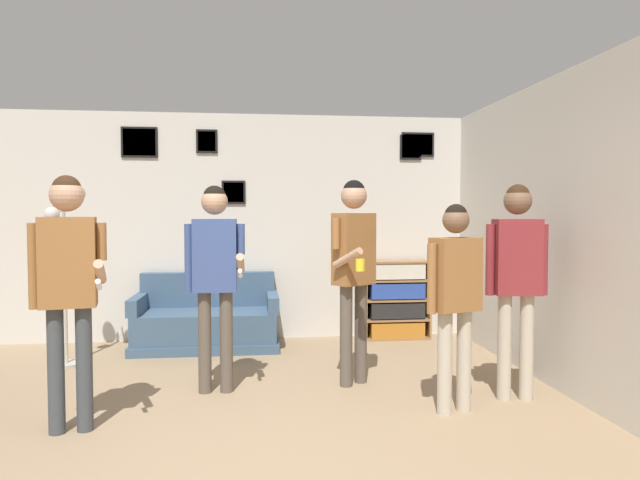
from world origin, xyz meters
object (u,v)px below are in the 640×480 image
object	(u,v)px
couch	(207,323)
person_spectator_near_bookshelf	(455,286)
person_player_foreground_left	(68,274)
person_spectator_far_right	(517,267)
person_player_foreground_center	(215,265)
bookshelf	(396,300)
person_watcher_holding_cup	(354,257)
floor_lamp	(64,243)

from	to	relation	value
couch	person_spectator_near_bookshelf	xyz separation A→B (m)	(2.04, -2.37, 0.68)
person_player_foreground_left	person_spectator_far_right	world-z (taller)	person_player_foreground_left
person_player_foreground_center	couch	bearing A→B (deg)	97.13
person_player_foreground_center	person_spectator_near_bookshelf	world-z (taller)	person_player_foreground_center
bookshelf	person_watcher_holding_cup	size ratio (longest dim) A/B	0.52
floor_lamp	person_player_foreground_center	xyz separation A→B (m)	(1.53, -1.03, -0.14)
couch	bookshelf	xyz separation A→B (m)	(2.24, 0.20, 0.19)
bookshelf	person_spectator_near_bookshelf	bearing A→B (deg)	-94.42
floor_lamp	person_watcher_holding_cup	xyz separation A→B (m)	(2.73, -0.94, -0.09)
bookshelf	person_spectator_far_right	bearing A→B (deg)	-80.42
person_player_foreground_center	person_spectator_near_bookshelf	xyz separation A→B (m)	(1.83, -0.70, -0.12)
person_player_foreground_center	person_spectator_near_bookshelf	bearing A→B (deg)	-20.94
floor_lamp	couch	bearing A→B (deg)	25.87
person_player_foreground_left	person_watcher_holding_cup	xyz separation A→B (m)	(2.13, 0.87, 0.02)
couch	floor_lamp	world-z (taller)	floor_lamp
person_player_foreground_left	person_spectator_far_right	xyz separation A→B (m)	(3.36, 0.31, -0.02)
person_spectator_far_right	person_watcher_holding_cup	bearing A→B (deg)	155.42
couch	bookshelf	world-z (taller)	bookshelf
couch	person_player_foreground_left	xyz separation A→B (m)	(-0.73, -2.45, 0.82)
person_spectator_near_bookshelf	person_spectator_far_right	distance (m)	0.65
person_player_foreground_center	person_spectator_far_right	xyz separation A→B (m)	(2.43, -0.47, -0.00)
couch	person_watcher_holding_cup	bearing A→B (deg)	-48.31
person_player_foreground_left	person_spectator_near_bookshelf	bearing A→B (deg)	1.63
couch	person_player_foreground_center	bearing A→B (deg)	-82.87
bookshelf	person_spectator_far_right	distance (m)	2.46
bookshelf	person_player_foreground_left	bearing A→B (deg)	-138.21
couch	person_watcher_holding_cup	xyz separation A→B (m)	(1.41, -1.58, 0.85)
floor_lamp	person_spectator_near_bookshelf	distance (m)	3.79
bookshelf	person_player_foreground_center	world-z (taller)	person_player_foreground_center
person_watcher_holding_cup	person_spectator_near_bookshelf	xyz separation A→B (m)	(0.63, -0.79, -0.16)
floor_lamp	person_spectator_far_right	size ratio (longest dim) A/B	1.02
person_player_foreground_left	person_watcher_holding_cup	world-z (taller)	person_watcher_holding_cup
person_watcher_holding_cup	person_spectator_far_right	world-z (taller)	person_watcher_holding_cup
person_watcher_holding_cup	bookshelf	bearing A→B (deg)	64.95
person_player_foreground_left	bookshelf	bearing A→B (deg)	41.79
person_spectator_near_bookshelf	person_watcher_holding_cup	bearing A→B (deg)	128.75
couch	bookshelf	size ratio (longest dim) A/B	1.70
bookshelf	person_spectator_near_bookshelf	world-z (taller)	person_spectator_near_bookshelf
person_player_foreground_left	person_spectator_near_bookshelf	size ratio (longest dim) A/B	1.12
bookshelf	person_spectator_far_right	size ratio (longest dim) A/B	0.54
floor_lamp	person_player_foreground_center	bearing A→B (deg)	-33.91
couch	person_spectator_far_right	bearing A→B (deg)	-39.09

